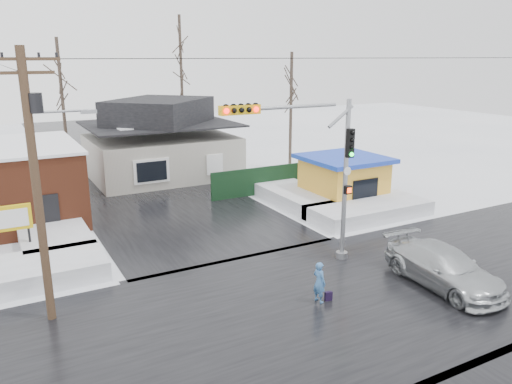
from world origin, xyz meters
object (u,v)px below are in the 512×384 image
kiosk (343,179)px  traffic_signal (316,162)px  marquee_sign (4,221)px  pedestrian (319,283)px  car (443,268)px  utility_pole (37,173)px

kiosk → traffic_signal: bearing=-135.2°
traffic_signal → marquee_sign: size_ratio=2.75×
kiosk → pedestrian: kiosk is taller
kiosk → car: (-3.75, -11.05, -0.71)m
car → marquee_sign: bearing=147.3°
utility_pole → pedestrian: utility_pole is taller
traffic_signal → car: bearing=-50.5°
utility_pole → car: utility_pole is taller
car → pedestrian: bearing=169.5°
kiosk → car: kiosk is taller
traffic_signal → kiosk: 10.43m
pedestrian → marquee_sign: bearing=37.1°
traffic_signal → pedestrian: traffic_signal is taller
marquee_sign → pedestrian: 13.54m
utility_pole → car: bearing=-18.4°
pedestrian → car: size_ratio=0.30×
traffic_signal → car: (3.31, -4.02, -3.78)m
kiosk → pedestrian: 13.21m
car → traffic_signal: bearing=132.4°
pedestrian → utility_pole: bearing=59.8°
kiosk → pedestrian: bearing=-131.7°
utility_pole → kiosk: utility_pole is taller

